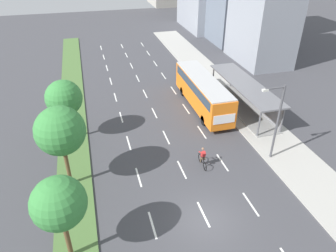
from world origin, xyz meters
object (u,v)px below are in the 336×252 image
object	(u,v)px
median_tree_third	(64,98)
streetlight	(276,118)
cyclist	(203,158)
median_tree_second	(60,131)
median_tree_nearest	(59,204)
bus	(203,90)
bus_shelter	(246,93)

from	to	relation	value
median_tree_third	streetlight	xyz separation A→B (m)	(15.88, -7.41, -0.25)
cyclist	median_tree_second	bearing A→B (deg)	177.26
median_tree_second	median_tree_nearest	bearing A→B (deg)	-90.14
median_tree_second	streetlight	xyz separation A→B (m)	(15.94, -1.01, -0.84)
bus	median_tree_third	bearing A→B (deg)	-169.03
cyclist	median_tree_nearest	size ratio (longest dim) A/B	0.33
median_tree_nearest	median_tree_second	world-z (taller)	median_tree_second
bus_shelter	cyclist	distance (m)	11.24
streetlight	cyclist	bearing A→B (deg)	174.76
bus_shelter	median_tree_third	xyz separation A→B (m)	(-17.99, -1.15, 2.27)
median_tree_second	streetlight	distance (m)	16.00
median_tree_nearest	median_tree_third	distance (m)	12.79
cyclist	median_tree_nearest	distance (m)	12.34
bus	cyclist	distance (m)	10.25
bus	median_tree_nearest	distance (m)	20.82
bus	median_tree_second	world-z (taller)	median_tree_second
streetlight	bus_shelter	bearing A→B (deg)	76.14
bus_shelter	median_tree_second	world-z (taller)	median_tree_second
bus	streetlight	size ratio (longest dim) A/B	1.74
bus	cyclist	xyz separation A→B (m)	(-3.51, -9.54, -1.28)
median_tree_third	bus	bearing A→B (deg)	10.97
bus_shelter	cyclist	bearing A→B (deg)	-134.09
median_tree_second	streetlight	bearing A→B (deg)	-3.63
bus_shelter	median_tree_nearest	size ratio (longest dim) A/B	2.12
cyclist	median_tree_second	world-z (taller)	median_tree_second
bus_shelter	median_tree_second	size ratio (longest dim) A/B	1.86
cyclist	median_tree_nearest	bearing A→B (deg)	-150.14
bus	median_tree_second	bearing A→B (deg)	-146.69
streetlight	median_tree_third	bearing A→B (deg)	155.00
bus	median_tree_third	xyz separation A→B (m)	(-13.71, -2.66, 2.07)
cyclist	streetlight	xyz separation A→B (m)	(5.68, -0.52, 3.10)
cyclist	median_tree_second	xyz separation A→B (m)	(-10.27, 0.49, 3.93)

